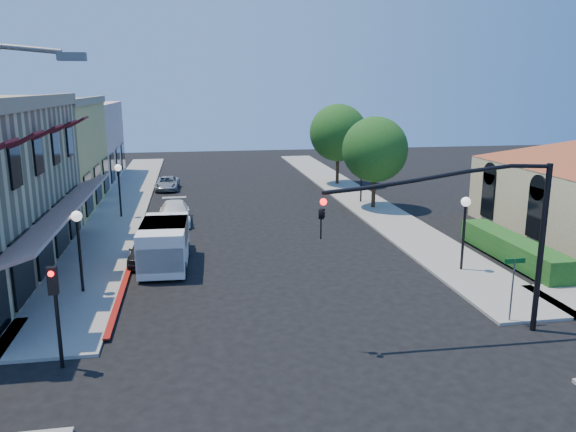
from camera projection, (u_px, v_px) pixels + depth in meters
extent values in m
plane|color=black|center=(325.00, 369.00, 17.30)|extent=(120.00, 120.00, 0.00)
cube|color=gray|center=(126.00, 202.00, 41.73)|extent=(3.50, 50.00, 0.12)
cube|color=gray|center=(353.00, 195.00, 44.65)|extent=(3.50, 50.00, 0.12)
cube|color=maroon|center=(123.00, 291.00, 23.82)|extent=(0.25, 10.00, 0.06)
cube|color=tan|center=(29.00, 103.00, 24.31)|extent=(0.50, 18.20, 0.60)
cube|color=#561416|center=(64.00, 209.00, 25.56)|extent=(1.75, 17.00, 0.67)
cube|color=#4A0E16|center=(26.00, 139.00, 21.25)|extent=(1.02, 1.50, 0.60)
cube|color=#4A0E16|center=(48.00, 132.00, 24.52)|extent=(1.02, 1.50, 0.60)
cube|color=#4A0E16|center=(64.00, 127.00, 27.78)|extent=(1.02, 1.50, 0.60)
cube|color=#4A0E16|center=(77.00, 122.00, 31.04)|extent=(1.02, 1.50, 0.60)
cube|color=black|center=(23.00, 268.00, 21.81)|extent=(0.12, 2.60, 2.60)
cube|color=black|center=(44.00, 244.00, 25.08)|extent=(0.12, 2.60, 2.60)
cube|color=black|center=(61.00, 226.00, 28.34)|extent=(0.12, 2.60, 2.60)
cube|color=black|center=(74.00, 212.00, 31.60)|extent=(0.12, 2.60, 2.60)
cube|color=tan|center=(20.00, 156.00, 38.80)|extent=(10.00, 12.00, 7.60)
cube|color=#CDA59B|center=(59.00, 143.00, 50.39)|extent=(10.00, 12.00, 7.00)
cube|color=black|center=(536.00, 213.00, 30.32)|extent=(0.12, 1.40, 2.80)
cube|color=black|center=(488.00, 196.00, 35.12)|extent=(0.12, 1.40, 2.80)
cube|color=#165017|center=(511.00, 261.00, 27.88)|extent=(1.40, 8.00, 1.10)
cylinder|color=black|center=(373.00, 194.00, 39.63)|extent=(0.28, 0.28, 2.10)
sphere|color=#165017|center=(375.00, 149.00, 38.92)|extent=(4.56, 4.56, 4.56)
cylinder|color=black|center=(337.00, 172.00, 49.21)|extent=(0.28, 0.28, 2.27)
sphere|color=#165017|center=(338.00, 133.00, 48.43)|extent=(4.94, 4.94, 4.94)
cylinder|color=black|center=(541.00, 250.00, 19.38)|extent=(0.20, 0.20, 6.00)
cylinder|color=black|center=(440.00, 178.00, 18.14)|extent=(7.80, 0.14, 0.14)
imported|color=black|center=(322.00, 210.00, 17.70)|extent=(0.20, 0.16, 1.00)
sphere|color=#FF0C0C|center=(323.00, 202.00, 17.46)|extent=(0.22, 0.22, 0.22)
cylinder|color=black|center=(58.00, 323.00, 17.06)|extent=(0.12, 0.12, 3.00)
cube|color=black|center=(53.00, 281.00, 16.60)|extent=(0.28, 0.22, 0.85)
sphere|color=#FF0C0C|center=(51.00, 274.00, 16.43)|extent=(0.18, 0.18, 0.18)
cube|color=#595B5E|center=(72.00, 57.00, 12.25)|extent=(0.60, 0.25, 0.18)
cylinder|color=#595B5E|center=(512.00, 291.00, 20.37)|extent=(0.06, 0.06, 2.50)
cube|color=#0C591E|center=(515.00, 261.00, 20.11)|extent=(0.80, 0.04, 0.18)
cylinder|color=black|center=(80.00, 257.00, 23.19)|extent=(0.12, 0.12, 3.20)
sphere|color=white|center=(77.00, 216.00, 22.80)|extent=(0.44, 0.44, 0.44)
cylinder|color=black|center=(120.00, 194.00, 36.63)|extent=(0.12, 0.12, 3.20)
sphere|color=white|center=(118.00, 168.00, 36.23)|extent=(0.44, 0.44, 0.44)
cylinder|color=black|center=(463.00, 239.00, 26.02)|extent=(0.12, 0.12, 3.20)
sphere|color=white|center=(466.00, 202.00, 25.62)|extent=(0.44, 0.44, 0.44)
cylinder|color=black|center=(361.00, 182.00, 41.38)|extent=(0.12, 0.12, 3.20)
sphere|color=white|center=(362.00, 158.00, 40.98)|extent=(0.44, 0.44, 0.44)
cube|color=white|center=(164.00, 244.00, 26.79)|extent=(2.31, 4.96, 1.99)
cube|color=white|center=(161.00, 259.00, 24.78)|extent=(2.08, 0.75, 1.11)
cube|color=black|center=(161.00, 245.00, 25.03)|extent=(1.89, 0.19, 1.00)
cube|color=black|center=(165.00, 232.00, 27.00)|extent=(2.25, 2.97, 1.00)
cylinder|color=black|center=(141.00, 271.00, 25.25)|extent=(0.31, 0.74, 0.73)
cylinder|color=black|center=(149.00, 250.00, 28.46)|extent=(0.31, 0.74, 0.73)
cylinder|color=black|center=(183.00, 270.00, 25.48)|extent=(0.31, 0.74, 0.73)
cylinder|color=black|center=(187.00, 249.00, 28.70)|extent=(0.31, 0.74, 0.73)
imported|color=black|center=(146.00, 250.00, 27.64)|extent=(1.68, 3.75, 1.25)
imported|color=#929497|center=(175.00, 244.00, 28.84)|extent=(1.47, 3.64, 1.18)
imported|color=white|center=(175.00, 213.00, 35.51)|extent=(2.01, 4.66, 1.33)
imported|color=#9C9EA0|center=(167.00, 183.00, 46.90)|extent=(2.04, 4.06, 1.10)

